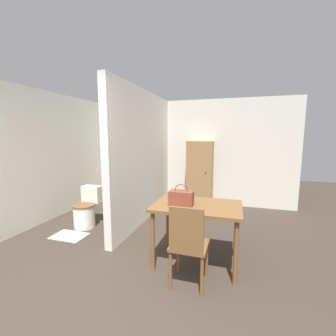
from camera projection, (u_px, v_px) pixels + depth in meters
name	position (u px, v px, depth m)	size (l,w,h in m)	color
wall_back	(181.00, 152.00, 5.62)	(5.34, 0.12, 2.50)	silver
wall_left	(40.00, 157.00, 4.24)	(0.12, 5.15, 2.50)	silver
partition_wall	(144.00, 157.00, 4.38)	(0.12, 2.75, 2.50)	silver
dining_table	(197.00, 212.00, 2.86)	(1.10, 0.74, 0.79)	brown
wooden_chair	(188.00, 243.00, 2.41)	(0.40, 0.40, 0.94)	brown
toilet	(86.00, 210.00, 4.13)	(0.40, 0.55, 0.71)	silver
handbag	(181.00, 198.00, 2.80)	(0.30, 0.17, 0.27)	brown
wooden_cabinet	(200.00, 174.00, 5.27)	(0.59, 0.43, 1.53)	#997047
bath_mat	(69.00, 236.00, 3.72)	(0.56, 0.38, 0.01)	#99A899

